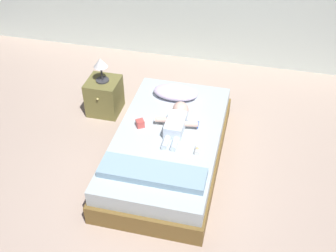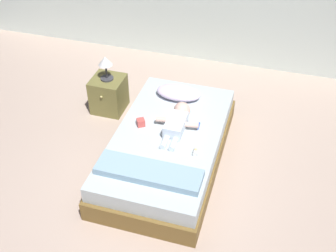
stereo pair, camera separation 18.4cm
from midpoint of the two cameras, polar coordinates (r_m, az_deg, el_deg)
The scene contains 10 objects.
ground_plane at distance 4.31m, azimuth -2.06°, elevation -10.16°, with size 8.00×8.00×0.00m, color tan.
bed at distance 4.57m, azimuth 1.16°, elevation -2.98°, with size 1.14×2.08×0.40m.
pillow at distance 4.93m, azimuth 2.57°, elevation 4.59°, with size 0.53×0.30×0.13m.
baby at distance 4.48m, azimuth 2.49°, elevation 0.66°, with size 0.48×0.69×0.18m.
toothbrush at distance 4.55m, azimuth 5.45°, elevation 0.13°, with size 0.02×0.14×0.02m.
nightstand at distance 5.36m, azimuth -7.16°, elevation 4.36°, with size 0.40×0.43×0.46m.
lamp at distance 5.12m, azimuth -7.57°, elevation 8.51°, with size 0.17×0.17×0.32m.
blanket at distance 3.96m, azimuth -1.31°, elevation -6.37°, with size 1.03×0.29×0.07m.
toy_block at distance 4.52m, azimuth -2.59°, elevation 0.47°, with size 0.11×0.11×0.08m.
baby_bottle at distance 4.20m, azimuth 5.08°, elevation -3.47°, with size 0.05×0.09×0.07m.
Camera 2 is at (1.03, -2.62, 3.27)m, focal length 44.37 mm.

